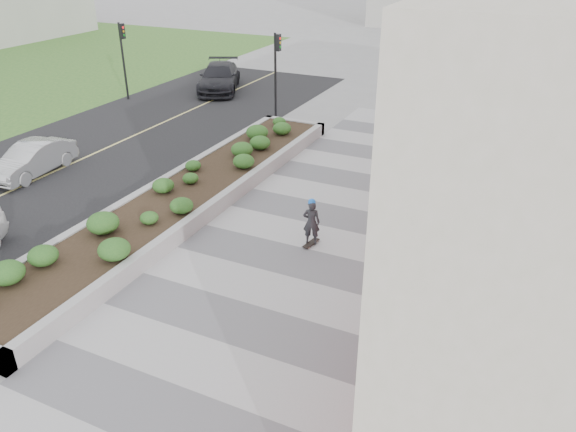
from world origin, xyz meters
name	(u,v)px	position (x,y,z in m)	size (l,w,h in m)	color
ground	(216,376)	(0.00, 0.00, 0.00)	(160.00, 160.00, 0.00)	gray
walkway	(278,302)	(0.00, 3.00, 0.01)	(8.00, 36.00, 0.01)	#A8A8AD
planter	(188,192)	(-5.50, 7.00, 0.42)	(3.00, 18.00, 0.90)	#9E9EA0
street	(53,172)	(-12.00, 7.00, 0.00)	(10.00, 40.00, 0.00)	black
traffic_signal_near	(277,63)	(-7.23, 17.50, 2.76)	(0.33, 0.28, 4.20)	black
traffic_signal_far	(123,50)	(-16.43, 17.00, 2.76)	(0.33, 0.28, 4.20)	black
manhole_cover	(295,307)	(0.50, 3.00, 0.00)	(0.44, 0.44, 0.01)	#595654
skateboarder	(311,222)	(-0.40, 6.09, 0.79)	(0.59, 0.74, 1.56)	beige
car_silver	(32,159)	(-12.49, 6.58, 0.62)	(1.32, 3.78, 1.25)	#B8BCC1
car_dark	(219,77)	(-12.82, 20.97, 0.77)	(2.17, 5.33, 1.55)	black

